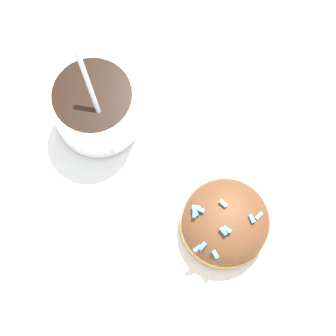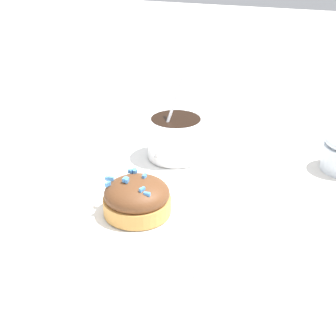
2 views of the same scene
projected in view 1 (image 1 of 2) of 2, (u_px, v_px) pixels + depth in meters
ground_plane at (163, 168)px, 0.52m from camera, size 3.00×3.00×0.00m
paper_napkin at (163, 168)px, 0.52m from camera, size 0.32×0.31×0.00m
coffee_cup at (95, 105)px, 0.50m from camera, size 0.10×0.08×0.11m
frosted_pastry at (222, 226)px, 0.48m from camera, size 0.08×0.08×0.05m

